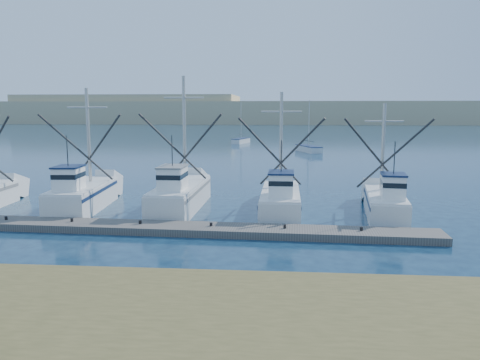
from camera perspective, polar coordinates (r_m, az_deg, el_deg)
name	(u,v)px	position (r m, az deg, el deg)	size (l,w,h in m)	color
ground	(274,269)	(20.21, 4.14, -10.79)	(500.00, 500.00, 0.00)	#0D233B
floating_dock	(158,228)	(26.38, -9.99, -5.78)	(30.54, 2.04, 0.41)	#625E58
dune_ridge	(278,112)	(229.07, 4.67, 8.21)	(360.00, 60.00, 10.00)	tan
trawler_fleet	(177,197)	(31.06, -7.69, -2.08)	(29.64, 9.32, 8.96)	white
sailboat_near	(308,149)	(74.65, 8.35, 3.78)	(3.96, 7.03, 8.10)	white
sailboat_far	(241,141)	(92.56, 0.11, 4.81)	(3.36, 6.22, 8.10)	white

